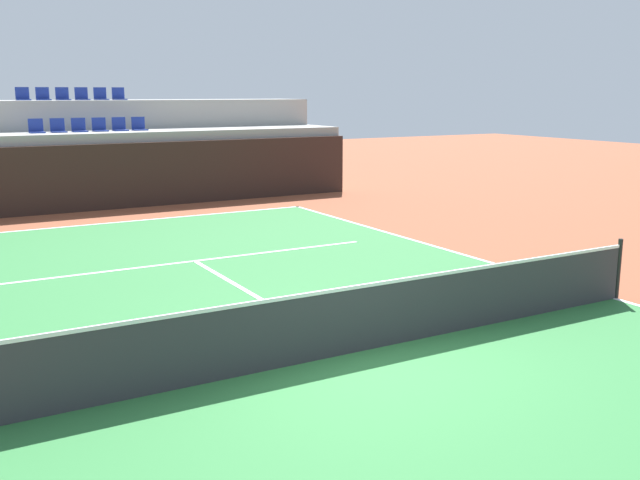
% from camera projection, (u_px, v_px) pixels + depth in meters
% --- Properties ---
extents(ground_plane, '(80.00, 80.00, 0.00)m').
position_uv_depth(ground_plane, '(353.00, 353.00, 10.06)').
color(ground_plane, brown).
extents(court_surface, '(11.00, 24.00, 0.01)m').
position_uv_depth(court_surface, '(353.00, 353.00, 10.06)').
color(court_surface, '#2D7238').
rests_on(court_surface, ground_plane).
extents(baseline_far, '(11.00, 0.10, 0.00)m').
position_uv_depth(baseline_far, '(127.00, 222.00, 20.23)').
color(baseline_far, white).
rests_on(baseline_far, court_surface).
extents(sideline_right, '(0.10, 24.00, 0.00)m').
position_uv_depth(sideline_right, '(614.00, 298.00, 12.69)').
color(sideline_right, white).
rests_on(sideline_right, court_surface).
extents(service_line_far, '(8.26, 0.10, 0.00)m').
position_uv_depth(service_line_far, '(195.00, 261.00, 15.50)').
color(service_line_far, white).
rests_on(service_line_far, court_surface).
extents(centre_service_line, '(0.10, 6.40, 0.00)m').
position_uv_depth(centre_service_line, '(257.00, 297.00, 12.78)').
color(centre_service_line, white).
rests_on(centre_service_line, court_surface).
extents(back_wall, '(17.18, 0.30, 2.03)m').
position_uv_depth(back_wall, '(103.00, 177.00, 22.20)').
color(back_wall, black).
rests_on(back_wall, ground_plane).
extents(stands_tier_lower, '(17.18, 2.40, 2.34)m').
position_uv_depth(stands_tier_lower, '(93.00, 168.00, 23.32)').
color(stands_tier_lower, '#9E9E99').
rests_on(stands_tier_lower, ground_plane).
extents(stands_tier_upper, '(17.18, 2.40, 3.31)m').
position_uv_depth(stands_tier_upper, '(77.00, 148.00, 25.26)').
color(stands_tier_upper, '#9E9E99').
rests_on(stands_tier_upper, ground_plane).
extents(seating_row_lower, '(3.67, 0.44, 0.44)m').
position_uv_depth(seating_row_lower, '(90.00, 128.00, 23.14)').
color(seating_row_lower, navy).
rests_on(seating_row_lower, stands_tier_lower).
extents(seating_row_upper, '(3.67, 0.44, 0.44)m').
position_uv_depth(seating_row_upper, '(72.00, 96.00, 24.99)').
color(seating_row_upper, navy).
rests_on(seating_row_upper, stands_tier_upper).
extents(tennis_net, '(11.08, 0.08, 1.07)m').
position_uv_depth(tennis_net, '(353.00, 319.00, 9.95)').
color(tennis_net, black).
rests_on(tennis_net, court_surface).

